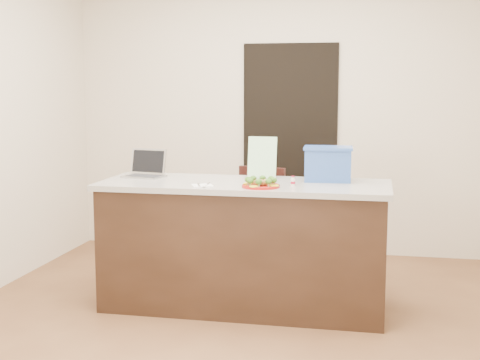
% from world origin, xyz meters
% --- Properties ---
extents(ground, '(4.00, 4.00, 0.00)m').
position_xyz_m(ground, '(0.00, 0.00, 0.00)').
color(ground, brown).
rests_on(ground, ground).
extents(room_shell, '(4.00, 4.00, 4.00)m').
position_xyz_m(room_shell, '(0.00, 0.00, 1.62)').
color(room_shell, white).
rests_on(room_shell, ground).
extents(doorway, '(0.90, 0.02, 2.00)m').
position_xyz_m(doorway, '(0.10, 1.98, 1.00)').
color(doorway, black).
rests_on(doorway, ground).
extents(island, '(2.06, 0.76, 0.92)m').
position_xyz_m(island, '(0.00, 0.25, 0.46)').
color(island, black).
rests_on(island, ground).
extents(plate, '(0.26, 0.26, 0.02)m').
position_xyz_m(plate, '(0.16, 0.04, 0.93)').
color(plate, maroon).
rests_on(plate, island).
extents(meatballs, '(0.10, 0.09, 0.04)m').
position_xyz_m(meatballs, '(0.16, 0.03, 0.95)').
color(meatballs, olive).
rests_on(meatballs, plate).
extents(broccoli, '(0.22, 0.22, 0.04)m').
position_xyz_m(broccoli, '(0.16, 0.04, 0.97)').
color(broccoli, '#254E14').
rests_on(broccoli, plate).
extents(pepper_rings, '(0.25, 0.25, 0.01)m').
position_xyz_m(pepper_rings, '(0.16, 0.04, 0.94)').
color(pepper_rings, yellow).
rests_on(pepper_rings, plate).
extents(napkin, '(0.18, 0.18, 0.01)m').
position_xyz_m(napkin, '(-0.25, 0.02, 0.92)').
color(napkin, silver).
rests_on(napkin, island).
extents(fork, '(0.05, 0.15, 0.00)m').
position_xyz_m(fork, '(-0.27, 0.03, 0.93)').
color(fork, silver).
rests_on(fork, napkin).
extents(knife, '(0.02, 0.20, 0.01)m').
position_xyz_m(knife, '(-0.22, 0.01, 0.93)').
color(knife, white).
rests_on(knife, napkin).
extents(yogurt_bottle, '(0.03, 0.03, 0.07)m').
position_xyz_m(yogurt_bottle, '(0.36, 0.16, 0.95)').
color(yogurt_bottle, silver).
rests_on(yogurt_bottle, island).
extents(laptop, '(0.32, 0.28, 0.21)m').
position_xyz_m(laptop, '(-0.79, 0.40, 0.98)').
color(laptop, '#A7A8AC').
rests_on(laptop, island).
extents(leaflet, '(0.22, 0.06, 0.31)m').
position_xyz_m(leaflet, '(0.09, 0.49, 1.07)').
color(leaflet, white).
rests_on(leaflet, island).
extents(blue_box, '(0.36, 0.27, 0.25)m').
position_xyz_m(blue_box, '(0.58, 0.44, 1.05)').
color(blue_box, '#2B4E9B').
rests_on(blue_box, island).
extents(chair, '(0.50, 0.51, 0.93)m').
position_xyz_m(chair, '(-0.01, 0.97, 0.53)').
color(chair, '#34130F').
rests_on(chair, ground).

